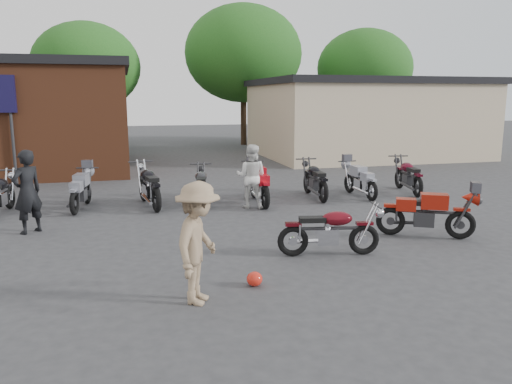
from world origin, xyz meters
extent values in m
plane|color=#323234|center=(0.00, 0.00, 0.00)|extent=(90.00, 90.00, 0.00)
cube|color=tan|center=(8.50, 15.00, 1.75)|extent=(10.00, 8.00, 3.50)
ellipsoid|color=red|center=(-1.28, -0.96, 0.11)|extent=(0.32, 0.32, 0.23)
imported|color=black|center=(-5.19, 3.28, 0.90)|extent=(0.78, 0.76, 1.81)
imported|color=silver|center=(0.05, 4.48, 0.84)|extent=(1.02, 0.94, 1.69)
imported|color=#9A7F5F|center=(-2.19, -1.36, 0.88)|extent=(1.10, 1.31, 1.75)
camera|label=1|loc=(-3.12, -8.08, 2.89)|focal=35.00mm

